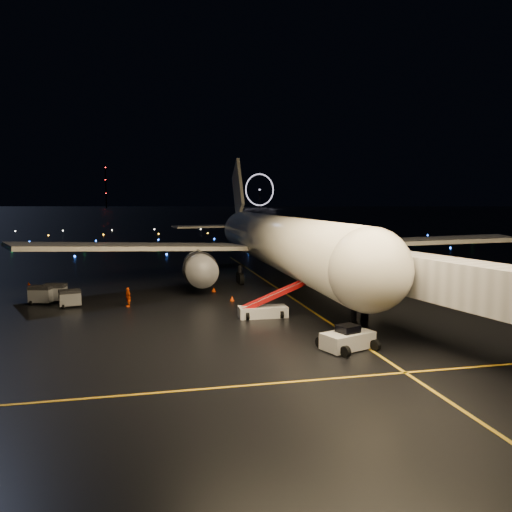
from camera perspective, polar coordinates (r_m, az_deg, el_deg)
The scene contains 17 objects.
ground at distance 337.26m, azimuth -11.93°, elevation 4.37°, with size 2000.00×2000.00×0.00m, color black.
lane_centre at distance 55.33m, azimuth 3.97°, elevation -4.70°, with size 0.25×80.00×0.02m, color gold.
lane_cross at distance 29.10m, azimuth -15.22°, elevation -15.16°, with size 60.00×0.25×0.02m, color gold.
airliner at distance 65.92m, azimuth 1.76°, elevation 5.01°, with size 64.03×60.83×18.14m, color white, non-canonical shape.
pushback_tug at distance 36.61m, azimuth 10.44°, elevation -9.11°, with size 3.72×1.95×1.77m, color silver.
belt_loader at distance 45.55m, azimuth 0.79°, elevation -5.07°, with size 6.48×1.77×3.14m, color silver, non-canonical shape.
crew_c at distance 51.70m, azimuth -14.42°, elevation -4.57°, with size 1.15×0.48×1.96m, color #EC4909.
safety_cone_0 at distance 53.10m, azimuth -2.75°, elevation -4.86°, with size 0.49×0.49×0.56m, color #E53701.
safety_cone_1 at distance 58.54m, azimuth -4.84°, elevation -3.83°, with size 0.49×0.49×0.55m, color #E53701.
safety_cone_2 at distance 54.72m, azimuth -14.35°, elevation -4.76°, with size 0.42×0.42×0.48m, color #E53701.
safety_cone_3 at distance 69.17m, azimuth -24.54°, elevation -2.86°, with size 0.39×0.39×0.44m, color #E53701.
ferris_wheel at distance 776.85m, azimuth 0.43°, elevation 7.43°, with size 50.00×4.00×52.00m, color black, non-canonical shape.
radio_mast at distance 779.43m, azimuth -16.79°, elevation 7.61°, with size 1.80×1.80×64.00m, color black.
taxiway_lights at distance 143.50m, azimuth -11.08°, elevation 2.04°, with size 164.00×92.00×0.36m, color black, non-canonical shape.
baggage_cart_0 at distance 53.38m, azimuth -20.50°, elevation -4.56°, with size 2.03×1.42×1.72m, color slate.
baggage_cart_1 at distance 56.64m, azimuth -22.00°, elevation -3.93°, with size 2.21×1.55×1.88m, color slate.
baggage_cart_2 at distance 56.09m, azimuth -23.32°, elevation -4.10°, with size 2.19×1.53×1.86m, color slate.
Camera 1 is at (-3.44, -37.08, 10.55)m, focal length 35.00 mm.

